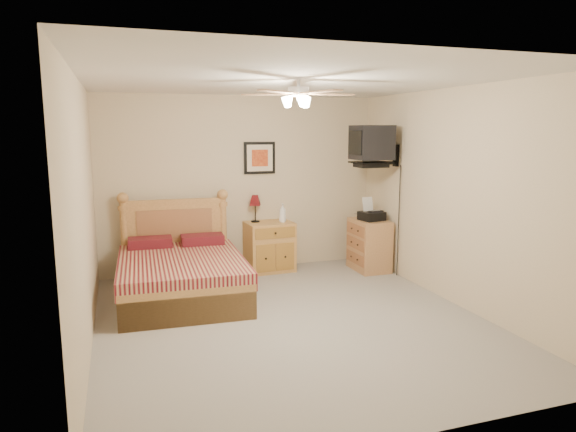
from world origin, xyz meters
name	(u,v)px	position (x,y,z in m)	size (l,w,h in m)	color
floor	(291,321)	(0.00, 0.00, 0.00)	(4.50, 4.50, 0.00)	gray
ceiling	(292,81)	(0.00, 0.00, 2.50)	(4.00, 4.50, 0.04)	white
wall_back	(241,184)	(0.00, 2.25, 1.25)	(4.00, 0.04, 2.50)	beige
wall_front	(409,255)	(0.00, -2.25, 1.25)	(4.00, 0.04, 2.50)	beige
wall_left	(84,215)	(-2.00, 0.00, 1.25)	(0.04, 4.50, 2.50)	beige
wall_right	(456,197)	(2.00, 0.00, 1.25)	(0.04, 4.50, 2.50)	beige
bed	(181,250)	(-1.02, 1.12, 0.61)	(1.43, 1.87, 1.21)	#A4753E
nightstand	(269,246)	(0.34, 2.00, 0.36)	(0.66, 0.49, 0.71)	#BB8848
table_lamp	(255,209)	(0.16, 2.10, 0.90)	(0.21, 0.21, 0.39)	#54080B
lotion_bottle	(283,213)	(0.53, 1.96, 0.84)	(0.10, 0.10, 0.27)	white
framed_picture	(260,158)	(0.27, 2.23, 1.62)	(0.46, 0.04, 0.46)	black
dresser	(369,245)	(1.73, 1.58, 0.37)	(0.44, 0.63, 0.74)	#9D6E3D
fax_machine	(372,209)	(1.73, 1.53, 0.90)	(0.31, 0.33, 0.33)	black
magazine_lower	(361,217)	(1.69, 1.80, 0.75)	(0.18, 0.24, 0.02)	#C1B799
magazine_upper	(360,215)	(1.68, 1.82, 0.77)	(0.21, 0.29, 0.02)	gray
wall_tv	(381,145)	(1.75, 1.34, 1.81)	(0.56, 0.46, 0.58)	black
ceiling_fan	(298,94)	(0.00, -0.20, 2.36)	(1.14, 1.14, 0.28)	silver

